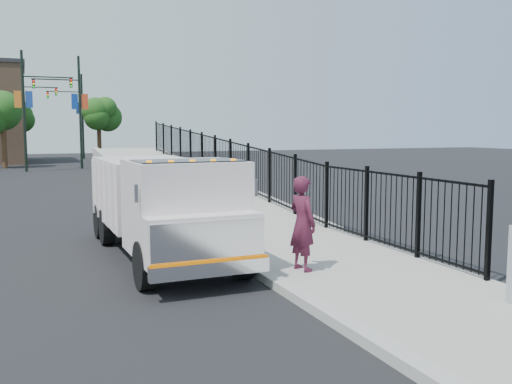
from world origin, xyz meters
name	(u,v)px	position (x,y,z in m)	size (l,w,h in m)	color
ground	(265,279)	(0.00, 0.00, 0.00)	(120.00, 120.00, 0.00)	black
sidewalk	(413,293)	(1.93, -2.00, 0.06)	(3.55, 12.00, 0.12)	#9E998E
curb	(314,305)	(0.00, -2.00, 0.08)	(0.30, 12.00, 0.16)	#ADAAA3
ramp	(173,191)	(2.12, 16.00, 0.00)	(3.95, 24.00, 1.70)	#9E998E
iron_fence	(230,177)	(3.55, 12.00, 0.90)	(0.10, 28.00, 1.80)	black
truck	(163,200)	(-1.39, 2.49, 1.30)	(2.35, 6.79, 2.31)	black
worker	(302,223)	(0.77, -0.04, 1.04)	(0.67, 0.44, 1.85)	#4E182D
light_pole_0	(29,106)	(-3.82, 31.27, 4.36)	(3.77, 0.22, 8.00)	black
light_pole_1	(76,108)	(-0.69, 33.12, 4.36)	(3.77, 0.22, 8.00)	black
light_pole_2	(22,110)	(-4.27, 41.55, 4.36)	(3.77, 0.22, 8.00)	black
light_pole_3	(79,113)	(0.73, 46.84, 4.36)	(3.78, 0.22, 8.00)	black
tree_0	(3,113)	(-5.54, 35.24, 3.96)	(2.90, 2.90, 5.45)	#382314
tree_1	(99,116)	(1.69, 39.92, 3.91)	(2.23, 2.23, 5.12)	#382314
tree_2	(17,117)	(-4.71, 46.20, 3.95)	(2.66, 2.66, 5.33)	#382314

